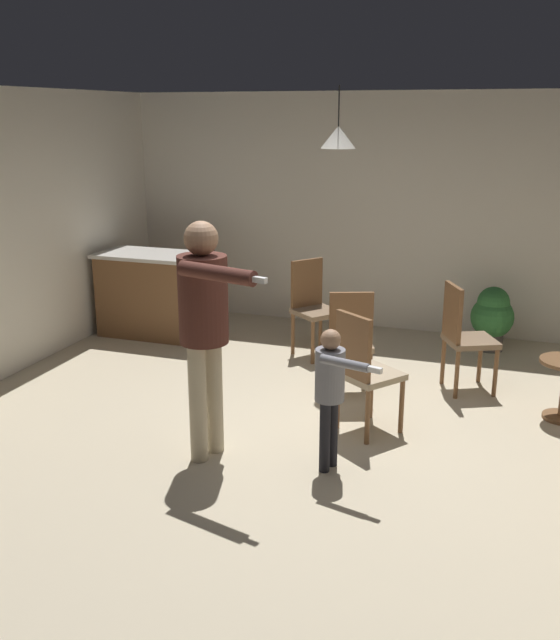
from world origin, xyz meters
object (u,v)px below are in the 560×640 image
(kitchen_counter, at_px, (155,294))
(potted_plant_corner, at_px, (492,316))
(dining_chair_by_counter, at_px, (364,368))
(person_child, at_px, (331,384))
(dining_chair_spare, at_px, (313,304))
(dining_chair_centre_back, at_px, (349,339))
(person_adult, at_px, (205,315))
(dining_chair_near_wall, at_px, (463,334))

(kitchen_counter, distance_m, potted_plant_corner, 3.74)
(kitchen_counter, relative_size, dining_chair_by_counter, 1.26)
(kitchen_counter, distance_m, person_child, 3.69)
(dining_chair_by_counter, xyz_separation_m, dining_chair_spare, (-0.92, 1.73, 0.00))
(kitchen_counter, height_order, dining_chair_centre_back, dining_chair_centre_back)
(person_child, distance_m, dining_chair_centre_back, 1.37)
(person_adult, relative_size, potted_plant_corner, 2.52)
(kitchen_counter, height_order, dining_chair_by_counter, dining_chair_by_counter)
(person_child, distance_m, dining_chair_spare, 2.54)
(dining_chair_by_counter, relative_size, dining_chair_spare, 1.00)
(person_adult, height_order, dining_chair_by_counter, person_adult)
(dining_chair_near_wall, distance_m, dining_chair_centre_back, 1.06)
(person_child, height_order, dining_chair_by_counter, person_child)
(dining_chair_by_counter, xyz_separation_m, dining_chair_near_wall, (0.66, 1.18, 0.00))
(dining_chair_near_wall, height_order, dining_chair_centre_back, same)
(kitchen_counter, relative_size, dining_chair_near_wall, 1.26)
(dining_chair_by_counter, bearing_deg, dining_chair_spare, 154.19)
(dining_chair_by_counter, relative_size, potted_plant_corner, 1.43)
(dining_chair_near_wall, bearing_deg, dining_chair_by_counter, -55.06)
(person_adult, bearing_deg, dining_chair_spare, -166.51)
(dining_chair_by_counter, bearing_deg, kitchen_counter, -176.47)
(dining_chair_near_wall, height_order, potted_plant_corner, dining_chair_near_wall)
(dining_chair_by_counter, height_order, dining_chair_spare, same)
(dining_chair_centre_back, bearing_deg, person_child, -102.30)
(person_child, relative_size, dining_chair_spare, 1.05)
(kitchen_counter, distance_m, dining_chair_spare, 1.90)
(kitchen_counter, xyz_separation_m, person_child, (2.73, -2.47, 0.17))
(person_child, xyz_separation_m, dining_chair_near_wall, (0.74, 1.84, -0.10))
(person_adult, relative_size, dining_chair_by_counter, 1.76)
(person_child, relative_size, dining_chair_centre_back, 1.05)
(dining_chair_spare, xyz_separation_m, potted_plant_corner, (1.78, 0.75, -0.16))
(dining_chair_by_counter, xyz_separation_m, dining_chair_centre_back, (-0.29, 0.69, 0.00))
(kitchen_counter, xyz_separation_m, person_adult, (1.83, -2.56, 0.61))
(dining_chair_by_counter, bearing_deg, potted_plant_corner, 107.04)
(person_adult, height_order, person_child, person_adult)
(person_child, height_order, dining_chair_near_wall, person_child)
(kitchen_counter, relative_size, person_adult, 0.72)
(dining_chair_spare, height_order, potted_plant_corner, dining_chair_spare)
(dining_chair_centre_back, relative_size, potted_plant_corner, 1.43)
(person_adult, xyz_separation_m, person_child, (0.90, 0.10, -0.44))
(kitchen_counter, bearing_deg, potted_plant_corner, 10.39)
(dining_chair_spare, bearing_deg, dining_chair_by_counter, 66.03)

